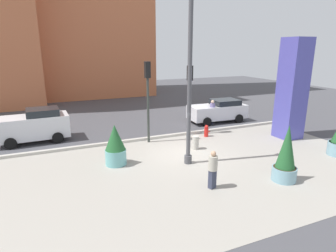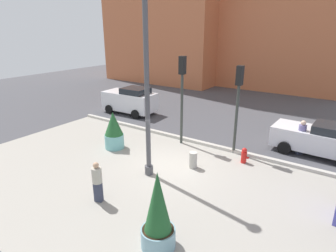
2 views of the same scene
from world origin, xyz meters
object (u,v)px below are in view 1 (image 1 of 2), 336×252
at_px(concrete_bollard, 195,143).
at_px(car_far_lane, 218,111).
at_px(art_pillar_blue, 292,89).
at_px(potted_plant_mid_plaza, 286,156).
at_px(lamp_post, 189,84).
at_px(pedestrian_on_sidewalk, 213,168).
at_px(traffic_light_far_side, 148,89).
at_px(traffic_light_corner, 190,89).
at_px(car_curb_east, 34,125).
at_px(potted_plant_near_right, 115,146).
at_px(pedestrian_by_curb, 212,111).
at_px(fire_hydrant, 206,131).

bearing_deg(concrete_bollard, car_far_lane, 46.42).
bearing_deg(art_pillar_blue, potted_plant_mid_plaza, -136.46).
distance_m(lamp_post, concrete_bollard, 3.99).
bearing_deg(art_pillar_blue, pedestrian_on_sidewalk, -153.62).
height_order(traffic_light_far_side, traffic_light_corner, traffic_light_far_side).
relative_size(potted_plant_mid_plaza, car_far_lane, 0.55).
distance_m(lamp_post, art_pillar_blue, 7.73).
bearing_deg(car_curb_east, art_pillar_blue, -20.14).
height_order(potted_plant_near_right, pedestrian_on_sidewalk, potted_plant_near_right).
relative_size(potted_plant_mid_plaza, concrete_bollard, 3.22).
xyz_separation_m(art_pillar_blue, pedestrian_by_curb, (-2.63, 4.57, -2.00)).
bearing_deg(fire_hydrant, art_pillar_blue, -24.41).
xyz_separation_m(lamp_post, traffic_light_far_side, (-0.68, 3.75, -0.66)).
xyz_separation_m(art_pillar_blue, potted_plant_near_right, (-10.80, -0.05, -2.03)).
bearing_deg(traffic_light_corner, fire_hydrant, -44.88).
bearing_deg(traffic_light_far_side, traffic_light_corner, 8.09).
height_order(art_pillar_blue, traffic_light_corner, art_pillar_blue).
distance_m(art_pillar_blue, potted_plant_mid_plaza, 6.81).
relative_size(potted_plant_near_right, pedestrian_on_sidewalk, 1.25).
relative_size(car_far_lane, pedestrian_by_curb, 2.47).
bearing_deg(traffic_light_far_side, fire_hydrant, -6.32).
xyz_separation_m(fire_hydrant, car_far_lane, (2.76, 2.96, 0.47)).
xyz_separation_m(concrete_bollard, pedestrian_by_curb, (3.67, 4.25, 0.61)).
bearing_deg(art_pillar_blue, lamp_post, -170.49).
relative_size(fire_hydrant, pedestrian_on_sidewalk, 0.48).
height_order(lamp_post, pedestrian_on_sidewalk, lamp_post).
bearing_deg(art_pillar_blue, car_far_lane, 109.80).
bearing_deg(car_curb_east, pedestrian_by_curb, -3.42).
bearing_deg(car_far_lane, pedestrian_by_curb, -150.10).
relative_size(potted_plant_mid_plaza, car_curb_east, 0.60).
xyz_separation_m(potted_plant_mid_plaza, traffic_light_corner, (-0.66, 7.39, 1.88)).
bearing_deg(concrete_bollard, pedestrian_on_sidewalk, -110.13).
relative_size(lamp_post, art_pillar_blue, 1.30).
bearing_deg(potted_plant_near_right, car_far_lane, 29.55).
bearing_deg(potted_plant_near_right, car_curb_east, 123.88).
height_order(lamp_post, concrete_bollard, lamp_post).
xyz_separation_m(potted_plant_mid_plaza, potted_plant_near_right, (-6.07, 4.45, -0.12)).
distance_m(traffic_light_far_side, pedestrian_on_sidewalk, 6.79).
relative_size(art_pillar_blue, potted_plant_mid_plaza, 2.47).
height_order(potted_plant_mid_plaza, car_far_lane, potted_plant_mid_plaza).
distance_m(car_far_lane, pedestrian_on_sidewalk, 10.78).
relative_size(art_pillar_blue, concrete_bollard, 7.97).
bearing_deg(concrete_bollard, car_curb_east, 148.47).
bearing_deg(lamp_post, pedestrian_on_sidewalk, -95.95).
height_order(potted_plant_near_right, car_curb_east, potted_plant_near_right).
distance_m(traffic_light_far_side, car_far_lane, 7.30).
xyz_separation_m(pedestrian_by_curb, pedestrian_on_sidewalk, (-5.22, -8.46, -0.12)).
relative_size(lamp_post, car_far_lane, 1.78).
xyz_separation_m(lamp_post, potted_plant_near_right, (-3.22, 1.22, -2.85)).
bearing_deg(pedestrian_by_curb, potted_plant_mid_plaza, -103.05).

